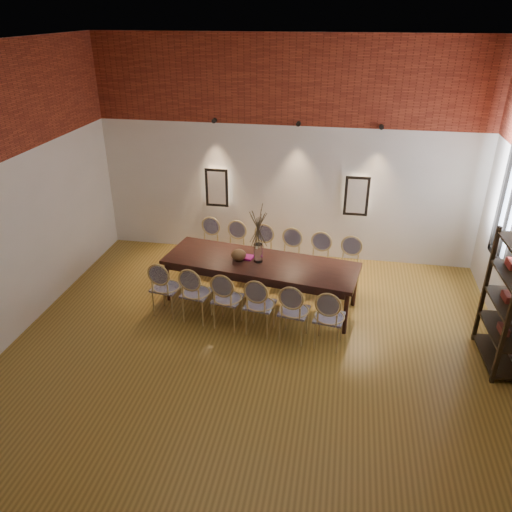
% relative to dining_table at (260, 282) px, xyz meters
% --- Properties ---
extents(floor, '(7.00, 7.00, 0.02)m').
position_rel_dining_table_xyz_m(floor, '(0.15, -1.62, -0.39)').
color(floor, olive).
rests_on(floor, ground).
extents(ceiling, '(7.00, 7.00, 0.02)m').
position_rel_dining_table_xyz_m(ceiling, '(0.15, -1.62, 3.63)').
color(ceiling, silver).
rests_on(ceiling, ground).
extents(wall_back, '(7.00, 0.10, 4.00)m').
position_rel_dining_table_xyz_m(wall_back, '(0.15, 1.93, 1.62)').
color(wall_back, silver).
rests_on(wall_back, ground).
extents(wall_front, '(7.00, 0.10, 4.00)m').
position_rel_dining_table_xyz_m(wall_front, '(0.15, -5.17, 1.62)').
color(wall_front, silver).
rests_on(wall_front, ground).
extents(brick_band_back, '(7.00, 0.02, 1.50)m').
position_rel_dining_table_xyz_m(brick_band_back, '(0.15, 1.86, 2.88)').
color(brick_band_back, maroon).
rests_on(brick_band_back, ground).
extents(brick_band_front, '(7.00, 0.02, 1.50)m').
position_rel_dining_table_xyz_m(brick_band_front, '(0.15, -5.10, 2.88)').
color(brick_band_front, maroon).
rests_on(brick_band_front, ground).
extents(niche_left, '(0.36, 0.06, 0.66)m').
position_rel_dining_table_xyz_m(niche_left, '(-1.15, 1.83, 0.93)').
color(niche_left, '#FFEAC6').
rests_on(niche_left, wall_back).
extents(niche_right, '(0.36, 0.06, 0.66)m').
position_rel_dining_table_xyz_m(niche_right, '(1.45, 1.83, 0.93)').
color(niche_right, '#FFEAC6').
rests_on(niche_right, wall_back).
extents(spot_fixture_left, '(0.08, 0.10, 0.08)m').
position_rel_dining_table_xyz_m(spot_fixture_left, '(-1.15, 1.80, 2.17)').
color(spot_fixture_left, black).
rests_on(spot_fixture_left, wall_back).
extents(spot_fixture_mid, '(0.08, 0.10, 0.08)m').
position_rel_dining_table_xyz_m(spot_fixture_mid, '(0.35, 1.80, 2.17)').
color(spot_fixture_mid, black).
rests_on(spot_fixture_mid, wall_back).
extents(spot_fixture_right, '(0.08, 0.10, 0.08)m').
position_rel_dining_table_xyz_m(spot_fixture_right, '(1.75, 1.80, 2.17)').
color(spot_fixture_right, black).
rests_on(spot_fixture_right, wall_back).
extents(dining_table, '(3.19, 1.44, 0.75)m').
position_rel_dining_table_xyz_m(dining_table, '(0.00, 0.00, 0.00)').
color(dining_table, '#351812').
rests_on(dining_table, floor).
extents(chair_near_a, '(0.50, 0.50, 0.94)m').
position_rel_dining_table_xyz_m(chair_near_a, '(-1.38, -0.57, 0.09)').
color(chair_near_a, tan).
rests_on(chair_near_a, floor).
extents(chair_near_b, '(0.50, 0.50, 0.94)m').
position_rel_dining_table_xyz_m(chair_near_b, '(-0.88, -0.65, 0.09)').
color(chair_near_b, tan).
rests_on(chair_near_b, floor).
extents(chair_near_c, '(0.50, 0.50, 0.94)m').
position_rel_dining_table_xyz_m(chair_near_c, '(-0.37, -0.73, 0.09)').
color(chair_near_c, tan).
rests_on(chair_near_c, floor).
extents(chair_near_d, '(0.50, 0.50, 0.94)m').
position_rel_dining_table_xyz_m(chair_near_d, '(0.14, -0.80, 0.09)').
color(chair_near_d, tan).
rests_on(chair_near_d, floor).
extents(chair_near_e, '(0.50, 0.50, 0.94)m').
position_rel_dining_table_xyz_m(chair_near_e, '(0.64, -0.88, 0.09)').
color(chair_near_e, tan).
rests_on(chair_near_e, floor).
extents(chair_near_f, '(0.50, 0.50, 0.94)m').
position_rel_dining_table_xyz_m(chair_near_f, '(1.15, -0.96, 0.09)').
color(chair_near_f, tan).
rests_on(chair_near_f, floor).
extents(chair_far_a, '(0.50, 0.50, 0.94)m').
position_rel_dining_table_xyz_m(chair_far_a, '(-1.15, 0.96, 0.09)').
color(chair_far_a, tan).
rests_on(chair_far_a, floor).
extents(chair_far_b, '(0.50, 0.50, 0.94)m').
position_rel_dining_table_xyz_m(chair_far_b, '(-0.64, 0.88, 0.09)').
color(chair_far_b, tan).
rests_on(chair_far_b, floor).
extents(chair_far_c, '(0.50, 0.50, 0.94)m').
position_rel_dining_table_xyz_m(chair_far_c, '(-0.14, 0.80, 0.09)').
color(chair_far_c, tan).
rests_on(chair_far_c, floor).
extents(chair_far_d, '(0.50, 0.50, 0.94)m').
position_rel_dining_table_xyz_m(chair_far_d, '(0.37, 0.73, 0.09)').
color(chair_far_d, tan).
rests_on(chair_far_d, floor).
extents(chair_far_e, '(0.50, 0.50, 0.94)m').
position_rel_dining_table_xyz_m(chair_far_e, '(0.88, 0.65, 0.09)').
color(chair_far_e, tan).
rests_on(chair_far_e, floor).
extents(chair_far_f, '(0.50, 0.50, 0.94)m').
position_rel_dining_table_xyz_m(chair_far_f, '(1.38, 0.57, 0.09)').
color(chair_far_f, tan).
rests_on(chair_far_f, floor).
extents(vase, '(0.14, 0.14, 0.30)m').
position_rel_dining_table_xyz_m(vase, '(-0.04, 0.01, 0.53)').
color(vase, silver).
rests_on(vase, dining_table).
extents(dried_branches, '(0.50, 0.50, 0.70)m').
position_rel_dining_table_xyz_m(dried_branches, '(-0.04, 0.01, 0.98)').
color(dried_branches, '#493E28').
rests_on(dried_branches, vase).
extents(bowl, '(0.24, 0.24, 0.18)m').
position_rel_dining_table_xyz_m(bowl, '(-0.35, 0.00, 0.46)').
color(bowl, brown).
rests_on(bowl, dining_table).
extents(book, '(0.28, 0.22, 0.03)m').
position_rel_dining_table_xyz_m(book, '(-0.27, 0.09, 0.39)').
color(book, '#931069').
rests_on(book, dining_table).
extents(shelving_rack, '(0.43, 1.02, 1.80)m').
position_rel_dining_table_xyz_m(shelving_rack, '(3.43, -0.91, 0.53)').
color(shelving_rack, black).
rests_on(shelving_rack, floor).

